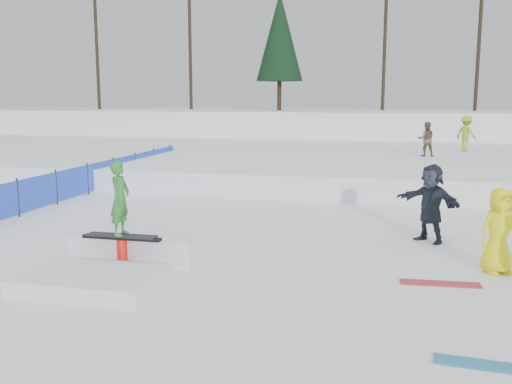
% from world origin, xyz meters
% --- Properties ---
extents(ground, '(120.00, 120.00, 0.00)m').
position_xyz_m(ground, '(0.00, 0.00, 0.00)').
color(ground, white).
extents(snow_berm, '(60.00, 14.00, 2.40)m').
position_xyz_m(snow_berm, '(0.00, 30.00, 1.20)').
color(snow_berm, white).
rests_on(snow_berm, ground).
extents(snow_midrise, '(50.00, 18.00, 0.80)m').
position_xyz_m(snow_midrise, '(0.00, 16.00, 0.40)').
color(snow_midrise, white).
rests_on(snow_midrise, ground).
extents(safety_fence, '(0.05, 16.00, 1.10)m').
position_xyz_m(safety_fence, '(-6.50, 6.60, 0.55)').
color(safety_fence, blue).
rests_on(safety_fence, ground).
extents(treeline, '(40.24, 4.22, 10.50)m').
position_xyz_m(treeline, '(6.18, 28.28, 7.45)').
color(treeline, black).
rests_on(treeline, snow_berm).
extents(walker_olive, '(0.77, 0.63, 1.47)m').
position_xyz_m(walker_olive, '(5.06, 14.45, 1.53)').
color(walker_olive, brown).
rests_on(walker_olive, snow_midrise).
extents(walker_ygreen, '(1.19, 1.17, 1.64)m').
position_xyz_m(walker_ygreen, '(7.03, 17.35, 1.62)').
color(walker_ygreen, '#89C018').
rests_on(walker_ygreen, snow_midrise).
extents(spectator_yellow, '(0.95, 0.82, 1.65)m').
position_xyz_m(spectator_yellow, '(5.60, 0.33, 0.82)').
color(spectator_yellow, '#FBFA10').
rests_on(spectator_yellow, ground).
extents(spectator_dark, '(1.64, 1.49, 1.81)m').
position_xyz_m(spectator_dark, '(4.50, 2.52, 0.91)').
color(spectator_dark, '#202732').
rests_on(spectator_dark, ground).
extents(loose_board_red, '(1.41, 0.37, 0.03)m').
position_xyz_m(loose_board_red, '(4.50, -0.63, 0.01)').
color(loose_board_red, '#A32B33').
rests_on(loose_board_red, ground).
extents(loose_board_teal, '(1.42, 0.41, 0.03)m').
position_xyz_m(loose_board_teal, '(4.86, -3.79, 0.01)').
color(loose_board_teal, teal).
rests_on(loose_board_teal, ground).
extents(jib_rail_feature, '(2.60, 4.40, 2.11)m').
position_xyz_m(jib_rail_feature, '(-1.45, -0.50, 0.30)').
color(jib_rail_feature, white).
rests_on(jib_rail_feature, ground).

